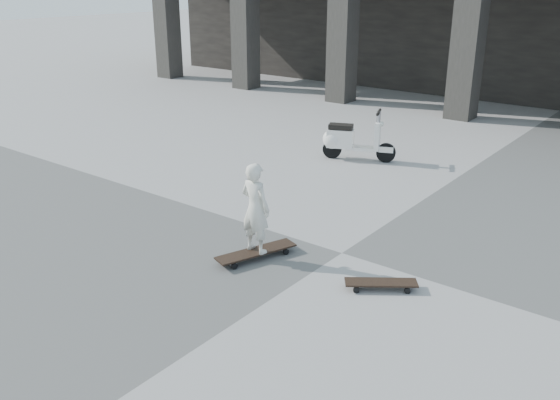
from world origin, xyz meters
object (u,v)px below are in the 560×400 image
Objects in this scene: longboard at (256,252)px; child at (255,208)px; skateboard_spare at (381,283)px; scooter at (347,140)px.

child reaches higher than longboard.
skateboard_spare is 5.20m from scooter.
child reaches higher than scooter.
longboard is 1.67m from skateboard_spare.
longboard is 0.61m from child.
longboard is at bearing 29.08° from child.
skateboard_spare is 0.58× the size of scooter.
child is at bearing -95.04° from scooter.
skateboard_spare is at bearing -168.43° from child.
scooter is at bearing 89.97° from skateboard_spare.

